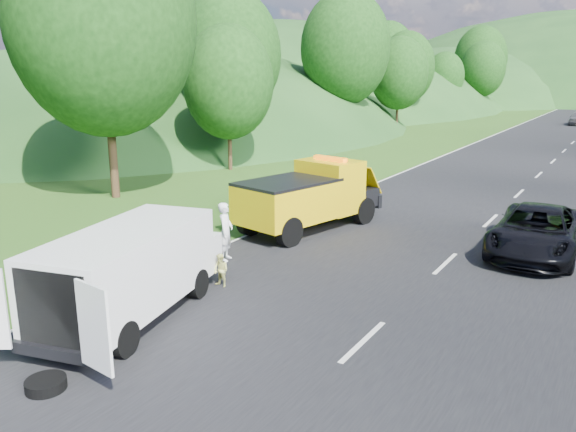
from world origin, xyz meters
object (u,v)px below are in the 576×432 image
Objects in this scene: suitcase at (168,245)px; passing_suv at (534,254)px; spare_tire at (47,390)px; white_van at (131,268)px; woman at (226,260)px; worker at (70,362)px; tow_truck at (310,196)px; child at (221,287)px.

suitcase is 0.12× the size of passing_suv.
suitcase is at bearing 117.40° from spare_tire.
woman is (-0.73, 4.46, -1.23)m from white_van.
worker is at bearing 119.92° from spare_tire.
worker is (0.48, -2.19, -1.23)m from white_van.
woman is 9.80m from passing_suv.
tow_truck reaches higher than suitcase.
spare_tire is 14.63m from passing_suv.
tow_truck is at bearing 65.55° from suitcase.
white_van is at bearing 168.22° from woman.
worker is 6.86m from suitcase.
child is at bearing -166.70° from woman.
child is 0.54× the size of worker.
woman reaches higher than spare_tire.
woman is 7.75m from spare_tire.
white_van is at bearing -75.44° from tow_truck.
tow_truck is at bearing 96.30° from spare_tire.
woman is at bearing 129.85° from child.
tow_truck is 4.70m from woman.
spare_tire is (0.47, -5.71, 0.00)m from child.
white_van is 12.53m from passing_suv.
child is at bearing -22.26° from suitcase.
child is (0.53, 2.62, -1.23)m from white_van.
white_van is 7.21× the size of child.
woman is at bearing -82.61° from tow_truck.
child is 1.40× the size of suitcase.
woman reaches higher than child.
suitcase is at bearing -102.02° from tow_truck.
white_van is 4.69m from woman.
worker is 2.32× the size of spare_tire.
white_van is at bearing -126.80° from passing_suv.
spare_tire is (0.52, -0.90, 0.00)m from worker.
tow_truck is 5.64m from suitcase.
tow_truck is 8.98m from white_van.
tow_truck reaches higher than child.
worker is at bearing -120.00° from passing_suv.
white_van reaches higher than spare_tire.
white_van is at bearing -95.95° from child.
suitcase is (-3.11, 6.10, 0.32)m from worker.
passing_suv is at bearing 40.72° from white_van.
spare_tire is at bearing -79.84° from child.
tow_truck is at bearing 78.50° from white_van.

